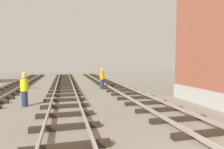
{
  "coord_description": "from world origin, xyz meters",
  "views": [
    {
      "loc": [
        -3.49,
        -2.73,
        2.47
      ],
      "look_at": [
        -0.34,
        9.6,
        1.55
      ],
      "focal_mm": 30.13,
      "sensor_mm": 36.0,
      "label": 1
    }
  ],
  "objects": [
    {
      "name": "track_worker_foreground",
      "position": [
        -5.6,
        8.2,
        0.93
      ],
      "size": [
        0.4,
        0.4,
        1.87
      ],
      "color": "#262D4C",
      "rests_on": "ground"
    },
    {
      "name": "track_worker_distant",
      "position": [
        -0.24,
        13.57,
        0.93
      ],
      "size": [
        0.4,
        0.4,
        1.87
      ],
      "color": "#262D4C",
      "rests_on": "ground"
    }
  ]
}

